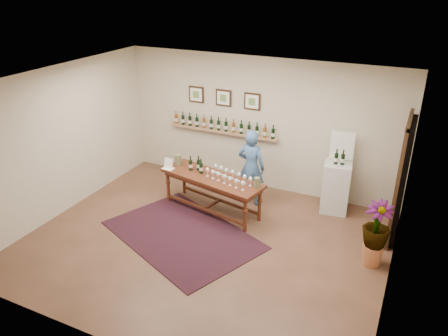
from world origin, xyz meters
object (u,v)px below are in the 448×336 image
at_px(display_pedestal, 336,187).
at_px(person, 251,167).
at_px(potted_plant, 375,234).
at_px(tasting_table, 212,182).

xyz_separation_m(display_pedestal, person, (-1.61, -0.41, 0.28)).
distance_m(display_pedestal, potted_plant, 1.75).
relative_size(tasting_table, potted_plant, 2.25).
height_order(potted_plant, person, person).
distance_m(display_pedestal, person, 1.68).
bearing_deg(person, tasting_table, 52.00).
bearing_deg(person, potted_plant, 159.88).
height_order(tasting_table, potted_plant, potted_plant).
bearing_deg(person, display_pedestal, -162.97).
height_order(tasting_table, person, person).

